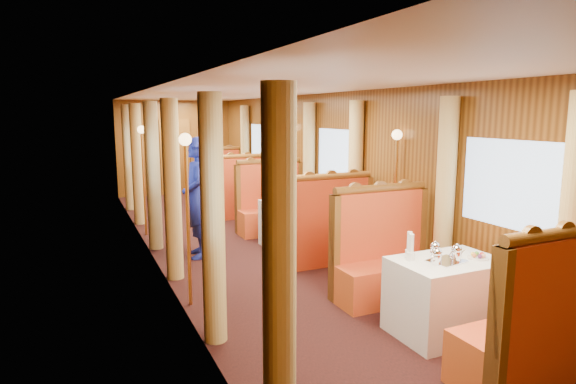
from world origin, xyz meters
TOP-DOWN VIEW (x-y plane):
  - floor at (0.00, 0.00)m, footprint 3.00×12.00m
  - ceiling at (0.00, 0.00)m, footprint 3.00×12.00m
  - wall_far at (0.00, 6.00)m, footprint 3.00×0.01m
  - wall_left at (-1.50, 0.00)m, footprint 0.01×12.00m
  - wall_right at (1.50, 0.00)m, footprint 0.01×12.00m
  - doorway_far at (0.00, 5.97)m, footprint 0.80×0.04m
  - table_near at (0.75, -3.50)m, footprint 1.05×0.72m
  - banquette_near_fwd at (0.75, -4.51)m, footprint 1.30×0.55m
  - banquette_near_aft at (0.75, -2.49)m, footprint 1.30×0.55m
  - table_mid at (0.75, 0.00)m, footprint 1.05×0.72m
  - banquette_mid_fwd at (0.75, -1.01)m, footprint 1.30×0.55m
  - banquette_mid_aft at (0.75, 1.01)m, footprint 1.30×0.55m
  - table_far at (0.75, 3.50)m, footprint 1.05×0.72m
  - banquette_far_fwd at (0.75, 2.49)m, footprint 1.30×0.55m
  - banquette_far_aft at (0.75, 4.51)m, footprint 1.30×0.55m
  - tea_tray at (0.68, -3.54)m, footprint 0.38×0.32m
  - teapot_left at (0.53, -3.58)m, footprint 0.18×0.16m
  - teapot_right at (0.76, -3.59)m, footprint 0.17×0.13m
  - teapot_back at (0.65, -3.41)m, footprint 0.19×0.17m
  - fruit_plate at (1.05, -3.58)m, footprint 0.20×0.20m
  - cup_inboard at (0.40, -3.37)m, footprint 0.08×0.08m
  - cup_outboard at (0.44, -3.29)m, footprint 0.08×0.08m
  - rose_vase_mid at (0.76, -0.02)m, footprint 0.06×0.06m
  - rose_vase_far at (0.73, 3.47)m, footprint 0.06×0.06m
  - window_left_near at (-1.49, -3.50)m, footprint 0.01×1.20m
  - curtain_left_near_a at (-1.38, -4.28)m, footprint 0.22×0.22m
  - curtain_left_near_b at (-1.38, -2.72)m, footprint 0.22×0.22m
  - window_right_near at (1.49, -3.50)m, footprint 0.01×1.20m
  - curtain_right_near_a at (1.38, -4.28)m, footprint 0.22×0.22m
  - curtain_right_near_b at (1.38, -2.72)m, footprint 0.22×0.22m
  - window_left_mid at (-1.49, 0.00)m, footprint 0.01×1.20m
  - curtain_left_mid_a at (-1.38, -0.78)m, footprint 0.22×0.22m
  - curtain_left_mid_b at (-1.38, 0.78)m, footprint 0.22×0.22m
  - window_right_mid at (1.49, 0.00)m, footprint 0.01×1.20m
  - curtain_right_mid_a at (1.38, -0.78)m, footprint 0.22×0.22m
  - curtain_right_mid_b at (1.38, 0.78)m, footprint 0.22×0.22m
  - window_left_far at (-1.49, 3.50)m, footprint 0.01×1.20m
  - curtain_left_far_a at (-1.38, 2.72)m, footprint 0.22×0.22m
  - curtain_left_far_b at (-1.38, 4.28)m, footprint 0.22×0.22m
  - window_right_far at (1.49, 3.50)m, footprint 0.01×1.20m
  - curtain_right_far_a at (1.38, 2.72)m, footprint 0.22×0.22m
  - curtain_right_far_b at (1.38, 4.28)m, footprint 0.22×0.22m
  - sconce_left_fore at (-1.40, -1.75)m, footprint 0.14×0.14m
  - sconce_right_fore at (1.40, -1.75)m, footprint 0.14×0.14m
  - sconce_left_aft at (-1.40, 1.75)m, footprint 0.14×0.14m
  - sconce_right_aft at (1.40, 1.75)m, footprint 0.14×0.14m
  - steward at (-0.86, 0.06)m, footprint 0.52×0.71m
  - passenger at (0.75, 0.77)m, footprint 0.40×0.44m

SIDE VIEW (x-z plane):
  - floor at x=0.00m, z-range -0.01..0.01m
  - table_near at x=0.75m, z-range 0.00..0.75m
  - table_mid at x=0.75m, z-range 0.00..0.75m
  - table_far at x=0.75m, z-range 0.00..0.75m
  - banquette_near_fwd at x=0.75m, z-range -0.25..1.09m
  - banquette_near_aft at x=0.75m, z-range -0.25..1.09m
  - banquette_mid_fwd at x=0.75m, z-range -0.25..1.09m
  - banquette_mid_aft at x=0.75m, z-range -0.25..1.09m
  - banquette_far_fwd at x=0.75m, z-range -0.25..1.09m
  - banquette_far_aft at x=0.75m, z-range -0.25..1.09m
  - passenger at x=0.75m, z-range 0.36..1.12m
  - tea_tray at x=0.68m, z-range 0.75..0.76m
  - fruit_plate at x=1.05m, z-range 0.74..0.80m
  - teapot_left at x=0.53m, z-range 0.75..0.87m
  - teapot_back at x=0.65m, z-range 0.75..0.88m
  - teapot_right at x=0.76m, z-range 0.75..0.88m
  - cup_inboard at x=0.40m, z-range 0.72..0.99m
  - cup_outboard at x=0.44m, z-range 0.72..0.99m
  - steward at x=-0.86m, z-range 0.00..1.82m
  - rose_vase_mid at x=0.76m, z-range 0.75..1.11m
  - rose_vase_far at x=0.73m, z-range 0.75..1.11m
  - doorway_far at x=0.00m, z-range 0.00..2.00m
  - curtain_left_near_a at x=-1.38m, z-range 0.00..2.35m
  - curtain_left_near_b at x=-1.38m, z-range 0.00..2.35m
  - curtain_right_near_a at x=1.38m, z-range 0.00..2.35m
  - curtain_right_near_b at x=1.38m, z-range 0.00..2.35m
  - curtain_left_mid_a at x=-1.38m, z-range 0.00..2.35m
  - curtain_left_mid_b at x=-1.38m, z-range 0.00..2.35m
  - curtain_right_mid_a at x=1.38m, z-range 0.00..2.35m
  - curtain_right_mid_b at x=1.38m, z-range 0.00..2.35m
  - curtain_left_far_a at x=-1.38m, z-range 0.00..2.35m
  - curtain_left_far_b at x=-1.38m, z-range 0.00..2.35m
  - curtain_right_far_a at x=1.38m, z-range 0.00..2.35m
  - curtain_right_far_b at x=1.38m, z-range 0.00..2.35m
  - wall_far at x=0.00m, z-range 0.00..2.50m
  - wall_left at x=-1.50m, z-range 0.00..2.50m
  - wall_right at x=1.50m, z-range 0.00..2.50m
  - sconce_left_fore at x=-1.40m, z-range 0.41..2.36m
  - sconce_right_fore at x=1.40m, z-range 0.41..2.36m
  - sconce_left_aft at x=-1.40m, z-range 0.41..2.36m
  - sconce_right_aft at x=1.40m, z-range 0.41..2.36m
  - window_left_near at x=-1.49m, z-range 1.00..1.90m
  - window_right_near at x=1.49m, z-range 1.00..1.90m
  - window_left_mid at x=-1.49m, z-range 1.00..1.90m
  - window_right_mid at x=1.49m, z-range 1.00..1.90m
  - window_left_far at x=-1.49m, z-range 1.00..1.90m
  - window_right_far at x=1.49m, z-range 1.00..1.90m
  - ceiling at x=0.00m, z-range 2.49..2.51m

